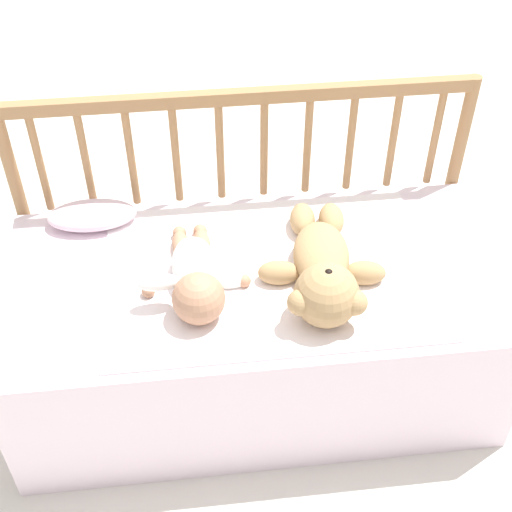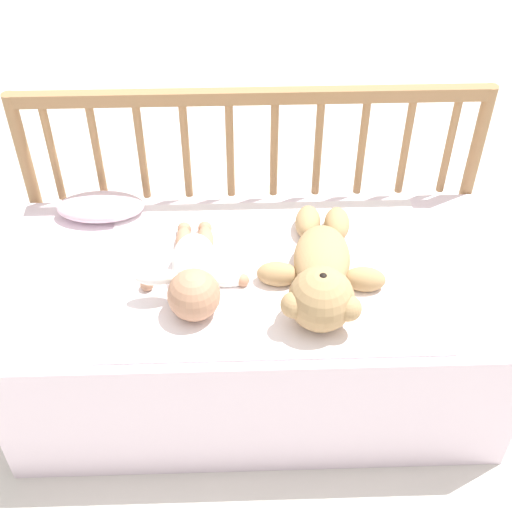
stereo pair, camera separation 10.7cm
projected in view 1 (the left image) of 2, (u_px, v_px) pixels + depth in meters
name	position (u px, v px, depth m)	size (l,w,h in m)	color
ground_plane	(256.00, 377.00, 2.09)	(12.00, 12.00, 0.00)	silver
crib_mattress	(256.00, 329.00, 1.94)	(1.27, 0.61, 0.42)	silver
crib_rail	(242.00, 160.00, 1.96)	(1.27, 0.04, 0.76)	#997047
blanket	(269.00, 271.00, 1.80)	(0.82, 0.56, 0.01)	white
teddy_bear	(323.00, 269.00, 1.72)	(0.32, 0.46, 0.16)	tan
baby	(196.00, 276.00, 1.72)	(0.28, 0.37, 0.13)	white
small_pillow	(92.00, 215.00, 1.92)	(0.24, 0.12, 0.06)	silver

